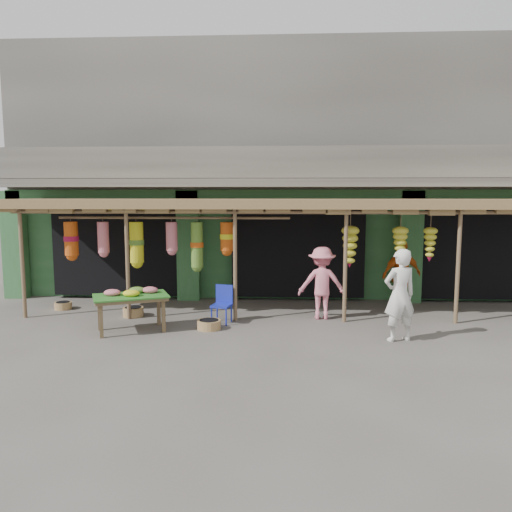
{
  "coord_description": "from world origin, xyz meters",
  "views": [
    {
      "loc": [
        -0.43,
        -11.44,
        2.89
      ],
      "look_at": [
        -1.09,
        1.0,
        1.36
      ],
      "focal_mm": 35.0,
      "sensor_mm": 36.0,
      "label": 1
    }
  ],
  "objects_px": {
    "person_vendor": "(402,275)",
    "person_front": "(400,295)",
    "flower_table": "(131,297)",
    "person_shopper": "(322,283)",
    "blue_chair": "(223,302)"
  },
  "relations": [
    {
      "from": "flower_table",
      "to": "blue_chair",
      "type": "relative_size",
      "value": 2.06
    },
    {
      "from": "person_shopper",
      "to": "person_vendor",
      "type": "bearing_deg",
      "value": -155.92
    },
    {
      "from": "blue_chair",
      "to": "person_shopper",
      "type": "relative_size",
      "value": 0.5
    },
    {
      "from": "flower_table",
      "to": "person_vendor",
      "type": "height_order",
      "value": "person_vendor"
    },
    {
      "from": "person_front",
      "to": "flower_table",
      "type": "bearing_deg",
      "value": -22.98
    },
    {
      "from": "flower_table",
      "to": "person_front",
      "type": "relative_size",
      "value": 0.95
    },
    {
      "from": "flower_table",
      "to": "person_shopper",
      "type": "height_order",
      "value": "person_shopper"
    },
    {
      "from": "blue_chair",
      "to": "person_shopper",
      "type": "distance_m",
      "value": 2.35
    },
    {
      "from": "blue_chair",
      "to": "person_shopper",
      "type": "bearing_deg",
      "value": 25.49
    },
    {
      "from": "flower_table",
      "to": "person_shopper",
      "type": "relative_size",
      "value": 1.03
    },
    {
      "from": "flower_table",
      "to": "person_shopper",
      "type": "bearing_deg",
      "value": -5.83
    },
    {
      "from": "person_vendor",
      "to": "person_front",
      "type": "bearing_deg",
      "value": 55.21
    },
    {
      "from": "flower_table",
      "to": "person_front",
      "type": "xyz_separation_m",
      "value": [
        5.51,
        -0.44,
        0.19
      ]
    },
    {
      "from": "blue_chair",
      "to": "person_front",
      "type": "distance_m",
      "value": 3.9
    },
    {
      "from": "blue_chair",
      "to": "person_vendor",
      "type": "xyz_separation_m",
      "value": [
        4.32,
        1.4,
        0.43
      ]
    }
  ]
}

